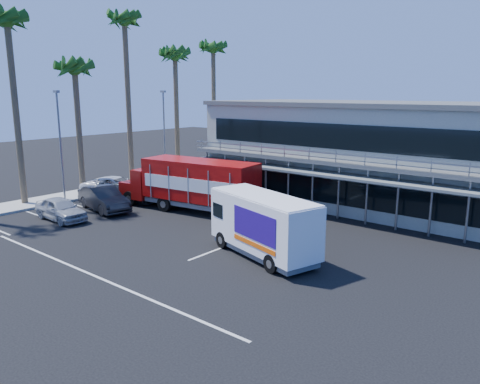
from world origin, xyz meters
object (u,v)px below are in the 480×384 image
Objects in this scene: parked_car_a at (61,209)px; red_truck at (191,183)px; white_van at (263,225)px; parked_car_b at (104,199)px.

red_truck is at bearing -32.65° from parked_car_a.
white_van is at bearing -76.76° from parked_car_a.
white_van is at bearing -32.02° from red_truck.
red_truck is 8.49m from parked_car_a.
white_van is 13.99m from parked_car_b.
white_van is (9.18, -4.14, -0.30)m from red_truck.
parked_car_b is at bearing 2.07° from parked_car_a.
red_truck is 10.07m from white_van.
parked_car_a is (-13.96, -2.76, -0.92)m from white_van.
red_truck is 1.60× the size of white_van.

